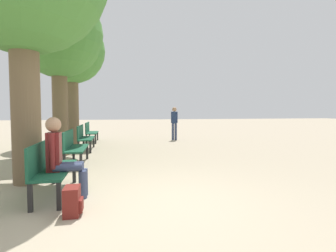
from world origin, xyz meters
name	(u,v)px	position (x,y,z in m)	size (l,w,h in m)	color
ground_plane	(152,203)	(0.00, 0.00, 0.00)	(80.00, 80.00, 0.00)	tan
bench_row_0	(49,165)	(-1.59, 0.73, 0.51)	(0.46, 1.55, 0.89)	#195138
bench_row_1	(73,145)	(-1.59, 3.27, 0.51)	(0.46, 1.55, 0.89)	#195138
bench_row_2	(84,136)	(-1.59, 5.82, 0.51)	(0.46, 1.55, 0.89)	#195138
bench_row_3	(90,131)	(-1.59, 8.36, 0.51)	(0.46, 1.55, 0.89)	#195138
tree_row_1	(58,36)	(-2.18, 4.88, 3.71)	(2.69, 2.69, 5.13)	brown
tree_row_2	(71,53)	(-2.18, 7.44, 3.75)	(2.65, 2.65, 5.17)	brown
person_seated	(62,156)	(-1.36, 0.53, 0.69)	(0.61, 0.35, 1.30)	#384260
backpack	(72,201)	(-1.10, -0.23, 0.19)	(0.24, 0.31, 0.38)	maroon
pedestrian_near	(174,121)	(2.30, 8.33, 0.91)	(0.32, 0.24, 1.59)	#384260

